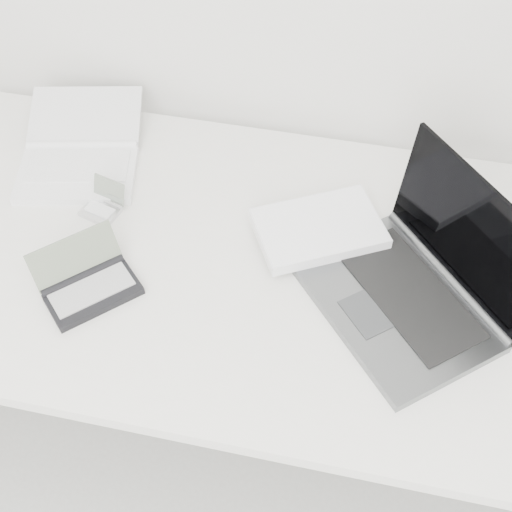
% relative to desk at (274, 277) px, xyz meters
% --- Properties ---
extents(desk, '(1.60, 0.80, 0.73)m').
position_rel_desk_xyz_m(desk, '(0.00, 0.00, 0.00)').
color(desk, white).
rests_on(desk, ground).
extents(laptop_large, '(0.56, 0.50, 0.25)m').
position_rel_desk_xyz_m(laptop_large, '(0.22, 0.00, 0.09)').
color(laptop_large, slate).
rests_on(laptop_large, desk).
extents(netbook_open_white, '(0.33, 0.38, 0.07)m').
position_rel_desk_xyz_m(netbook_open_white, '(-0.49, 0.20, 0.06)').
color(netbook_open_white, white).
rests_on(netbook_open_white, desk).
extents(pda_silver, '(0.09, 0.10, 0.06)m').
position_rel_desk_xyz_m(pda_silver, '(-0.39, 0.07, 0.06)').
color(pda_silver, silver).
rests_on(pda_silver, desk).
extents(palmtop_charcoal, '(0.22, 0.22, 0.09)m').
position_rel_desk_xyz_m(palmtop_charcoal, '(-0.34, -0.14, 0.07)').
color(palmtop_charcoal, black).
rests_on(palmtop_charcoal, desk).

